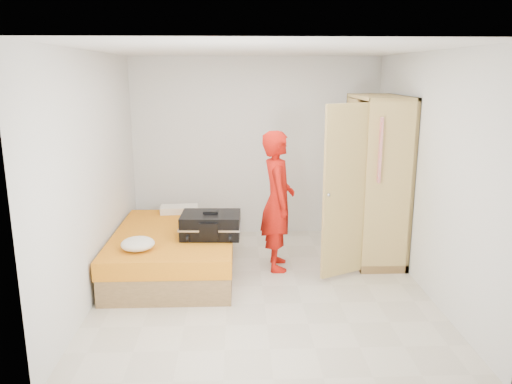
{
  "coord_description": "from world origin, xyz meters",
  "views": [
    {
      "loc": [
        -0.27,
        -5.27,
        2.38
      ],
      "look_at": [
        -0.06,
        0.45,
        1.0
      ],
      "focal_mm": 35.0,
      "sensor_mm": 36.0,
      "label": 1
    }
  ],
  "objects_px": {
    "round_cushion": "(138,244)",
    "wardrobe": "(373,184)",
    "person": "(278,201)",
    "suitcase": "(211,225)",
    "bed": "(175,251)"
  },
  "relations": [
    {
      "from": "round_cushion",
      "to": "wardrobe",
      "type": "bearing_deg",
      "value": 18.78
    },
    {
      "from": "bed",
      "to": "wardrobe",
      "type": "height_order",
      "value": "wardrobe"
    },
    {
      "from": "bed",
      "to": "wardrobe",
      "type": "distance_m",
      "value": 2.64
    },
    {
      "from": "wardrobe",
      "to": "suitcase",
      "type": "relative_size",
      "value": 2.91
    },
    {
      "from": "bed",
      "to": "suitcase",
      "type": "xyz_separation_m",
      "value": [
        0.46,
        -0.18,
        0.38
      ]
    },
    {
      "from": "person",
      "to": "bed",
      "type": "bearing_deg",
      "value": 92.25
    },
    {
      "from": "wardrobe",
      "to": "person",
      "type": "distance_m",
      "value": 1.28
    },
    {
      "from": "person",
      "to": "round_cushion",
      "type": "xyz_separation_m",
      "value": [
        -1.57,
        -0.69,
        -0.29
      ]
    },
    {
      "from": "wardrobe",
      "to": "suitcase",
      "type": "bearing_deg",
      "value": -165.85
    },
    {
      "from": "bed",
      "to": "wardrobe",
      "type": "relative_size",
      "value": 0.96
    },
    {
      "from": "wardrobe",
      "to": "round_cushion",
      "type": "relative_size",
      "value": 5.76
    },
    {
      "from": "wardrobe",
      "to": "round_cushion",
      "type": "height_order",
      "value": "wardrobe"
    },
    {
      "from": "round_cushion",
      "to": "person",
      "type": "bearing_deg",
      "value": 23.67
    },
    {
      "from": "person",
      "to": "round_cushion",
      "type": "height_order",
      "value": "person"
    },
    {
      "from": "round_cushion",
      "to": "bed",
      "type": "bearing_deg",
      "value": 63.41
    }
  ]
}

